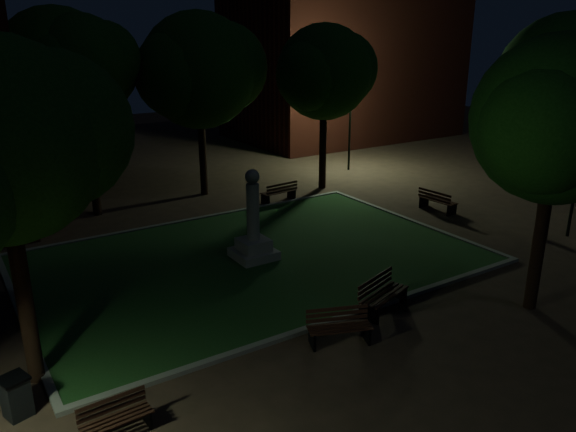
% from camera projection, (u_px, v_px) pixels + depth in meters
% --- Properties ---
extents(ground, '(80.00, 80.00, 0.00)m').
position_uv_depth(ground, '(284.00, 280.00, 18.24)').
color(ground, '#473225').
extents(lawn, '(15.00, 10.00, 0.08)m').
position_uv_depth(lawn, '(254.00, 259.00, 19.82)').
color(lawn, '#224B1E').
rests_on(lawn, ground).
extents(lawn_kerb, '(15.40, 10.40, 0.12)m').
position_uv_depth(lawn_kerb, '(254.00, 258.00, 19.81)').
color(lawn_kerb, slate).
rests_on(lawn_kerb, ground).
extents(monument, '(1.40, 1.40, 3.20)m').
position_uv_depth(monument, '(253.00, 234.00, 19.53)').
color(monument, gray).
rests_on(monument, lawn).
extents(building_far, '(16.00, 10.00, 12.00)m').
position_uv_depth(building_far, '(344.00, 55.00, 41.56)').
color(building_far, '#48170F').
rests_on(building_far, ground).
extents(tree_north_wl, '(4.72, 3.85, 8.43)m').
position_uv_depth(tree_north_wl, '(83.00, 62.00, 22.69)').
color(tree_north_wl, black).
rests_on(tree_north_wl, ground).
extents(tree_north_er, '(6.58, 5.37, 8.63)m').
position_uv_depth(tree_north_er, '(201.00, 71.00, 25.93)').
color(tree_north_er, black).
rests_on(tree_north_er, ground).
extents(tree_ne, '(5.65, 4.61, 8.10)m').
position_uv_depth(tree_ne, '(326.00, 72.00, 27.14)').
color(tree_ne, black).
rests_on(tree_ne, ground).
extents(tree_east, '(6.01, 4.91, 8.38)m').
position_uv_depth(tree_east, '(568.00, 83.00, 19.94)').
color(tree_east, black).
rests_on(tree_east, ground).
extents(tree_se, '(5.51, 4.50, 7.73)m').
position_uv_depth(tree_se, '(560.00, 120.00, 14.77)').
color(tree_se, black).
rests_on(tree_se, ground).
extents(tree_far_north, '(6.27, 5.12, 8.72)m').
position_uv_depth(tree_far_north, '(62.00, 70.00, 23.34)').
color(tree_far_north, black).
rests_on(tree_far_north, ground).
extents(tree_extra, '(5.27, 4.30, 7.74)m').
position_uv_depth(tree_extra, '(4.00, 141.00, 11.33)').
color(tree_extra, black).
rests_on(tree_extra, ground).
extents(lamppost_ne, '(1.18, 0.28, 4.72)m').
position_uv_depth(lamppost_ne, '(350.00, 113.00, 31.65)').
color(lamppost_ne, black).
rests_on(lamppost_ne, ground).
extents(bench_near_left, '(1.75, 1.14, 0.91)m').
position_uv_depth(bench_near_left, '(339.00, 327.00, 14.46)').
color(bench_near_left, black).
rests_on(bench_near_left, ground).
extents(bench_near_right, '(1.94, 1.17, 1.01)m').
position_uv_depth(bench_near_right, '(382.00, 295.00, 16.12)').
color(bench_near_right, black).
rests_on(bench_near_right, ground).
extents(bench_west_near, '(1.43, 0.57, 0.77)m').
position_uv_depth(bench_west_near, '(116.00, 419.00, 11.15)').
color(bench_west_near, black).
rests_on(bench_west_near, ground).
extents(bench_right_side, '(0.75, 1.81, 0.97)m').
position_uv_depth(bench_right_side, '(437.00, 201.00, 25.02)').
color(bench_right_side, black).
rests_on(bench_right_side, ground).
extents(bench_far_side, '(1.80, 0.76, 0.96)m').
position_uv_depth(bench_far_side, '(279.00, 193.00, 26.35)').
color(bench_far_side, black).
rests_on(bench_far_side, ground).
extents(trash_bin, '(0.68, 0.68, 0.93)m').
position_uv_depth(trash_bin, '(16.00, 396.00, 11.67)').
color(trash_bin, black).
rests_on(trash_bin, ground).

